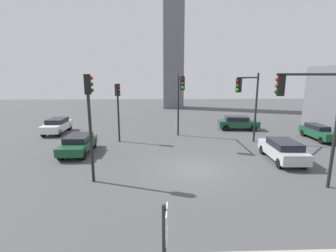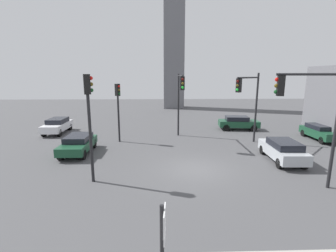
# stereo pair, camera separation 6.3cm
# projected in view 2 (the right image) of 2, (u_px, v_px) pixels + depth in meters

# --- Properties ---
(ground_plane) EXTENTS (87.67, 87.67, 0.00)m
(ground_plane) POSITION_uv_depth(u_px,v_px,m) (196.00, 169.00, 15.08)
(ground_plane) COLOR #4C4C4F
(direction_sign) EXTENTS (0.15, 0.67, 2.71)m
(direction_sign) POSITION_uv_depth(u_px,v_px,m) (163.00, 247.00, 5.64)
(direction_sign) COLOR black
(direction_sign) RESTS_ON ground_plane
(traffic_light_0) EXTENTS (0.49, 0.41, 5.71)m
(traffic_light_0) POSITION_uv_depth(u_px,v_px,m) (89.00, 109.00, 12.57)
(traffic_light_0) COLOR black
(traffic_light_0) RESTS_ON ground_plane
(traffic_light_1) EXTENTS (0.48, 0.45, 4.94)m
(traffic_light_1) POSITION_uv_depth(u_px,v_px,m) (118.00, 102.00, 20.58)
(traffic_light_1) COLOR black
(traffic_light_1) RESTS_ON ground_plane
(traffic_light_2) EXTENTS (3.01, 0.88, 5.94)m
(traffic_light_2) POSITION_uv_depth(u_px,v_px,m) (310.00, 106.00, 12.02)
(traffic_light_2) COLOR black
(traffic_light_2) RESTS_ON ground_plane
(traffic_light_3) EXTENTS (0.32, 4.58, 5.75)m
(traffic_light_3) POSITION_uv_depth(u_px,v_px,m) (180.00, 93.00, 20.65)
(traffic_light_3) COLOR black
(traffic_light_3) RESTS_ON ground_plane
(traffic_light_4) EXTENTS (2.62, 2.59, 5.82)m
(traffic_light_4) POSITION_uv_depth(u_px,v_px,m) (249.00, 95.00, 19.33)
(traffic_light_4) COLOR black
(traffic_light_4) RESTS_ON ground_plane
(car_0) EXTENTS (1.80, 3.96, 1.33)m
(car_0) POSITION_uv_depth(u_px,v_px,m) (321.00, 132.00, 21.77)
(car_0) COLOR #19472D
(car_0) RESTS_ON ground_plane
(car_1) EXTENTS (1.81, 4.06, 1.32)m
(car_1) POSITION_uv_depth(u_px,v_px,m) (78.00, 144.00, 18.03)
(car_1) COLOR #19472D
(car_1) RESTS_ON ground_plane
(car_2) EXTENTS (1.72, 4.02, 1.44)m
(car_2) POSITION_uv_depth(u_px,v_px,m) (57.00, 125.00, 24.25)
(car_2) COLOR silver
(car_2) RESTS_ON ground_plane
(car_3) EXTENTS (4.20, 2.12, 1.42)m
(car_3) POSITION_uv_depth(u_px,v_px,m) (238.00, 123.00, 25.74)
(car_3) COLOR #19472D
(car_3) RESTS_ON ground_plane
(car_4) EXTENTS (1.92, 4.20, 1.43)m
(car_4) POSITION_uv_depth(u_px,v_px,m) (283.00, 150.00, 16.38)
(car_4) COLOR #ADB2B7
(car_4) RESTS_ON ground_plane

